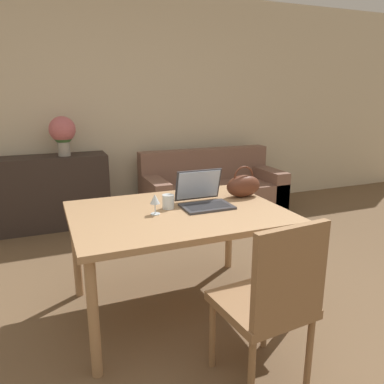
% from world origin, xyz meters
% --- Properties ---
extents(ground_plane, '(14.00, 14.00, 0.00)m').
position_xyz_m(ground_plane, '(0.00, 0.00, 0.00)').
color(ground_plane, brown).
extents(wall_back, '(10.00, 0.06, 2.70)m').
position_xyz_m(wall_back, '(0.00, 3.10, 1.35)').
color(wall_back, beige).
rests_on(wall_back, ground_plane).
extents(dining_table, '(1.42, 1.05, 0.75)m').
position_xyz_m(dining_table, '(-0.10, 0.70, 0.67)').
color(dining_table, '#A87F56').
rests_on(dining_table, ground_plane).
extents(chair, '(0.48, 0.48, 0.95)m').
position_xyz_m(chair, '(0.09, -0.19, 0.53)').
color(chair, olive).
rests_on(chair, ground_plane).
extents(couch, '(1.74, 0.77, 0.82)m').
position_xyz_m(couch, '(1.04, 2.55, 0.29)').
color(couch, '#7F5B4C').
rests_on(couch, ground_plane).
extents(sideboard, '(1.32, 0.40, 0.84)m').
position_xyz_m(sideboard, '(-0.88, 2.83, 0.42)').
color(sideboard, '#332823').
rests_on(sideboard, ground_plane).
extents(laptop, '(0.35, 0.31, 0.24)m').
position_xyz_m(laptop, '(0.12, 0.75, 0.81)').
color(laptop, '#38383D').
rests_on(laptop, dining_table).
extents(drinking_glass, '(0.08, 0.08, 0.10)m').
position_xyz_m(drinking_glass, '(-0.14, 0.76, 0.80)').
color(drinking_glass, silver).
rests_on(drinking_glass, dining_table).
extents(wine_glass, '(0.07, 0.07, 0.14)m').
position_xyz_m(wine_glass, '(-0.26, 0.67, 0.84)').
color(wine_glass, silver).
rests_on(wine_glass, dining_table).
extents(handbag, '(0.28, 0.14, 0.24)m').
position_xyz_m(handbag, '(0.49, 0.83, 0.84)').
color(handbag, '#592D1E').
rests_on(handbag, dining_table).
extents(flower_vase, '(0.29, 0.29, 0.44)m').
position_xyz_m(flower_vase, '(-0.68, 2.79, 1.10)').
color(flower_vase, '#9E998E').
rests_on(flower_vase, sideboard).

